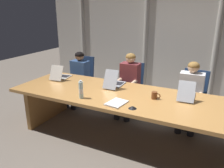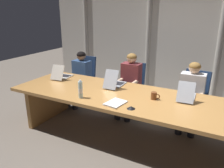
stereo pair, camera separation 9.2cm
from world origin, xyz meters
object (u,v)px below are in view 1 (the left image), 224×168
person_left_end (78,75)px  person_left_mid (128,81)px  office_chair_center (190,104)px  conference_mic_left_side (133,107)px  water_bottle_primary (81,90)px  person_center (190,92)px  office_chair_left_end (82,85)px  spiral_notepad (116,103)px  laptop_center (187,94)px  laptop_left_mid (115,83)px  laptop_left_end (61,76)px  coffee_mug_near (155,95)px  office_chair_left_mid (130,94)px

person_left_end → person_left_mid: size_ratio=0.94×
person_left_mid → person_left_end: bearing=-89.8°
office_chair_center → conference_mic_left_side: bearing=-12.4°
water_bottle_primary → person_center: bearing=42.3°
office_chair_left_end → spiral_notepad: office_chair_left_end is taller
person_center → water_bottle_primary: size_ratio=4.24×
office_chair_center → person_left_mid: size_ratio=0.80×
person_left_mid → water_bottle_primary: (-0.23, -1.23, 0.19)m
laptop_center → spiral_notepad: bearing=124.9°
spiral_notepad → person_left_mid: bearing=113.3°
laptop_center → person_left_mid: person_left_mid is taller
laptop_left_mid → water_bottle_primary: bearing=162.3°
person_center → office_chair_center: bearing=175.5°
laptop_left_mid → office_chair_center: size_ratio=0.51×
laptop_left_end → office_chair_left_end: laptop_left_end is taller
laptop_left_mid → person_left_mid: person_left_mid is taller
coffee_mug_near → laptop_left_mid: bearing=161.3°
office_chair_center → conference_mic_left_side: 1.56m
office_chair_left_end → laptop_center: bearing=70.3°
office_chair_left_end → person_center: size_ratio=0.86×
coffee_mug_near → conference_mic_left_side: (-0.16, -0.45, -0.04)m
laptop_left_mid → person_left_end: bearing=63.1°
person_center → spiral_notepad: size_ratio=3.42×
office_chair_left_end → laptop_left_end: bearing=1.2°
laptop_left_mid → coffee_mug_near: bearing=-110.4°
laptop_left_mid → office_chair_left_mid: (0.01, 0.69, -0.44)m
laptop_left_mid → laptop_center: laptop_left_mid is taller
person_left_end → spiral_notepad: bearing=56.0°
person_left_end → water_bottle_primary: 1.54m
office_chair_left_mid → coffee_mug_near: bearing=31.5°
coffee_mug_near → conference_mic_left_side: coffee_mug_near is taller
office_chair_left_mid → spiral_notepad: bearing=7.0°
laptop_center → laptop_left_end: bearing=87.5°
laptop_left_mid → coffee_mug_near: 0.80m
person_left_end → coffee_mug_near: size_ratio=8.51×
spiral_notepad → office_chair_left_mid: bearing=112.2°
conference_mic_left_side → office_chair_left_end: bearing=141.1°
laptop_left_end → office_chair_left_mid: laptop_left_end is taller
laptop_left_end → person_center: 2.31m
person_left_end → spiral_notepad: person_left_end is taller
office_chair_center → person_center: 0.33m
person_left_end → water_bottle_primary: size_ratio=4.17×
conference_mic_left_side → person_center: bearing=65.8°
laptop_center → person_left_mid: bearing=61.2°
laptop_left_end → laptop_left_mid: bearing=-93.9°
laptop_left_mid → conference_mic_left_side: size_ratio=4.41×
person_center → conference_mic_left_side: size_ratio=10.40×
person_left_end → conference_mic_left_side: 2.11m
office_chair_left_end → office_chair_left_mid: office_chair_left_end is taller
person_center → water_bottle_primary: person_center is taller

